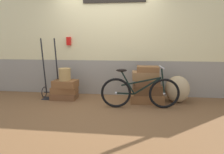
{
  "coord_description": "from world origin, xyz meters",
  "views": [
    {
      "loc": [
        0.68,
        -3.97,
        1.38
      ],
      "look_at": [
        0.19,
        0.15,
        0.58
      ],
      "focal_mm": 30.61,
      "sensor_mm": 36.0,
      "label": 1
    }
  ],
  "objects_px": {
    "suitcase_2": "(65,84)",
    "burlap_sack": "(177,89)",
    "suitcase_6": "(145,76)",
    "luggage_trolley": "(51,84)",
    "suitcase_1": "(65,90)",
    "suitcase_0": "(64,96)",
    "suitcase_4": "(147,90)",
    "suitcase_5": "(147,82)",
    "wicker_basket": "(65,74)",
    "suitcase_3": "(146,98)",
    "bicycle": "(140,92)",
    "suitcase_7": "(148,69)"
  },
  "relations": [
    {
      "from": "suitcase_2",
      "to": "burlap_sack",
      "type": "bearing_deg",
      "value": 6.3
    },
    {
      "from": "suitcase_6",
      "to": "luggage_trolley",
      "type": "height_order",
      "value": "luggage_trolley"
    },
    {
      "from": "suitcase_1",
      "to": "suitcase_2",
      "type": "height_order",
      "value": "suitcase_2"
    },
    {
      "from": "suitcase_0",
      "to": "suitcase_4",
      "type": "height_order",
      "value": "suitcase_4"
    },
    {
      "from": "suitcase_5",
      "to": "wicker_basket",
      "type": "distance_m",
      "value": 1.91
    },
    {
      "from": "suitcase_5",
      "to": "suitcase_2",
      "type": "bearing_deg",
      "value": 176.35
    },
    {
      "from": "suitcase_1",
      "to": "wicker_basket",
      "type": "distance_m",
      "value": 0.38
    },
    {
      "from": "suitcase_5",
      "to": "suitcase_6",
      "type": "height_order",
      "value": "suitcase_6"
    },
    {
      "from": "suitcase_1",
      "to": "luggage_trolley",
      "type": "height_order",
      "value": "luggage_trolley"
    },
    {
      "from": "suitcase_3",
      "to": "wicker_basket",
      "type": "height_order",
      "value": "wicker_basket"
    },
    {
      "from": "suitcase_3",
      "to": "suitcase_6",
      "type": "height_order",
      "value": "suitcase_6"
    },
    {
      "from": "suitcase_1",
      "to": "suitcase_3",
      "type": "distance_m",
      "value": 1.93
    },
    {
      "from": "suitcase_0",
      "to": "luggage_trolley",
      "type": "xyz_separation_m",
      "value": [
        -0.34,
        0.05,
        0.28
      ]
    },
    {
      "from": "suitcase_0",
      "to": "wicker_basket",
      "type": "bearing_deg",
      "value": -3.26
    },
    {
      "from": "suitcase_4",
      "to": "burlap_sack",
      "type": "bearing_deg",
      "value": 1.22
    },
    {
      "from": "suitcase_4",
      "to": "bicycle",
      "type": "bearing_deg",
      "value": -120.75
    },
    {
      "from": "suitcase_6",
      "to": "luggage_trolley",
      "type": "relative_size",
      "value": 0.4
    },
    {
      "from": "suitcase_7",
      "to": "bicycle",
      "type": "bearing_deg",
      "value": -113.87
    },
    {
      "from": "suitcase_0",
      "to": "suitcase_3",
      "type": "height_order",
      "value": "suitcase_3"
    },
    {
      "from": "wicker_basket",
      "to": "suitcase_3",
      "type": "bearing_deg",
      "value": 0.11
    },
    {
      "from": "suitcase_3",
      "to": "suitcase_4",
      "type": "xyz_separation_m",
      "value": [
        0.01,
        -0.02,
        0.2
      ]
    },
    {
      "from": "suitcase_1",
      "to": "bicycle",
      "type": "bearing_deg",
      "value": -16.27
    },
    {
      "from": "suitcase_7",
      "to": "burlap_sack",
      "type": "relative_size",
      "value": 0.78
    },
    {
      "from": "burlap_sack",
      "to": "bicycle",
      "type": "distance_m",
      "value": 0.97
    },
    {
      "from": "suitcase_0",
      "to": "suitcase_5",
      "type": "relative_size",
      "value": 1.13
    },
    {
      "from": "suitcase_4",
      "to": "suitcase_1",
      "type": "bearing_deg",
      "value": 172.52
    },
    {
      "from": "suitcase_5",
      "to": "suitcase_7",
      "type": "height_order",
      "value": "suitcase_7"
    },
    {
      "from": "suitcase_1",
      "to": "suitcase_4",
      "type": "bearing_deg",
      "value": -3.85
    },
    {
      "from": "suitcase_5",
      "to": "luggage_trolley",
      "type": "xyz_separation_m",
      "value": [
        -2.28,
        0.08,
        -0.1
      ]
    },
    {
      "from": "suitcase_1",
      "to": "suitcase_6",
      "type": "relative_size",
      "value": 1.05
    },
    {
      "from": "suitcase_3",
      "to": "burlap_sack",
      "type": "bearing_deg",
      "value": 2.38
    },
    {
      "from": "suitcase_2",
      "to": "burlap_sack",
      "type": "relative_size",
      "value": 0.9
    },
    {
      "from": "suitcase_5",
      "to": "suitcase_1",
      "type": "bearing_deg",
      "value": 175.94
    },
    {
      "from": "suitcase_7",
      "to": "suitcase_2",
      "type": "bearing_deg",
      "value": 179.78
    },
    {
      "from": "suitcase_3",
      "to": "suitcase_1",
      "type": "bearing_deg",
      "value": 176.48
    },
    {
      "from": "suitcase_2",
      "to": "luggage_trolley",
      "type": "height_order",
      "value": "luggage_trolley"
    },
    {
      "from": "suitcase_5",
      "to": "suitcase_6",
      "type": "bearing_deg",
      "value": 170.26
    },
    {
      "from": "suitcase_3",
      "to": "suitcase_5",
      "type": "distance_m",
      "value": 0.36
    },
    {
      "from": "suitcase_1",
      "to": "bicycle",
      "type": "distance_m",
      "value": 1.82
    },
    {
      "from": "suitcase_3",
      "to": "suitcase_7",
      "type": "relative_size",
      "value": 1.54
    },
    {
      "from": "suitcase_0",
      "to": "wicker_basket",
      "type": "relative_size",
      "value": 2.09
    },
    {
      "from": "suitcase_4",
      "to": "burlap_sack",
      "type": "xyz_separation_m",
      "value": [
        0.67,
        0.09,
        0.01
      ]
    },
    {
      "from": "suitcase_2",
      "to": "suitcase_7",
      "type": "xyz_separation_m",
      "value": [
        1.9,
        -0.03,
        0.39
      ]
    },
    {
      "from": "luggage_trolley",
      "to": "wicker_basket",
      "type": "bearing_deg",
      "value": -8.05
    },
    {
      "from": "suitcase_6",
      "to": "wicker_basket",
      "type": "xyz_separation_m",
      "value": [
        -1.86,
        0.02,
        -0.01
      ]
    },
    {
      "from": "suitcase_4",
      "to": "suitcase_7",
      "type": "relative_size",
      "value": 1.31
    },
    {
      "from": "suitcase_3",
      "to": "luggage_trolley",
      "type": "height_order",
      "value": "luggage_trolley"
    },
    {
      "from": "suitcase_0",
      "to": "suitcase_4",
      "type": "bearing_deg",
      "value": -1.39
    },
    {
      "from": "suitcase_5",
      "to": "suitcase_7",
      "type": "relative_size",
      "value": 1.11
    },
    {
      "from": "suitcase_0",
      "to": "bicycle",
      "type": "bearing_deg",
      "value": -13.75
    }
  ]
}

